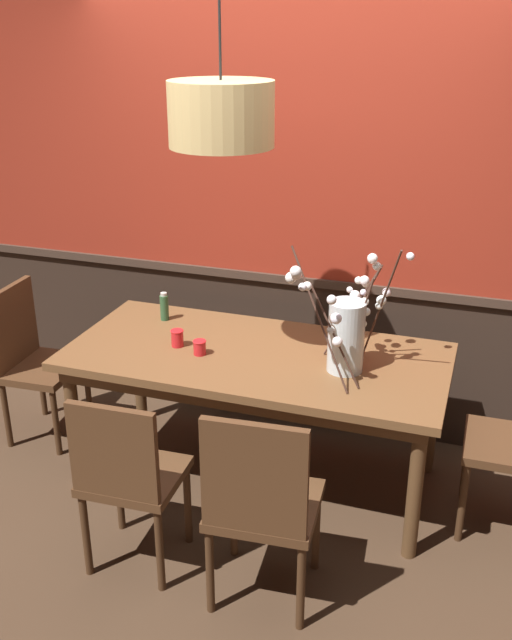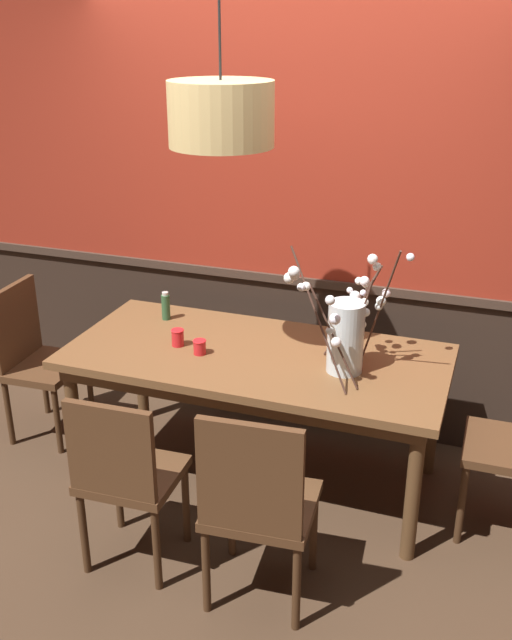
{
  "view_description": "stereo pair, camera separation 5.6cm",
  "coord_description": "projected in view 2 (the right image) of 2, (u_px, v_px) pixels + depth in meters",
  "views": [
    {
      "loc": [
        1.09,
        -3.22,
        2.38
      ],
      "look_at": [
        0.0,
        0.0,
        0.95
      ],
      "focal_mm": 40.67,
      "sensor_mm": 36.0,
      "label": 1
    },
    {
      "loc": [
        1.14,
        -3.21,
        2.38
      ],
      "look_at": [
        0.0,
        0.0,
        0.95
      ],
      "focal_mm": 40.67,
      "sensor_mm": 36.0,
      "label": 2
    }
  ],
  "objects": [
    {
      "name": "dining_table",
      "position": [
        256.0,
        367.0,
        3.8
      ],
      "size": [
        1.98,
        0.92,
        0.77
      ],
      "color": "brown",
      "rests_on": "ground"
    },
    {
      "name": "ground_plane",
      "position": [
        256.0,
        476.0,
        4.06
      ],
      "size": [
        24.0,
        24.0,
        0.0
      ],
      "primitive_type": "plane",
      "color": "#422D1E"
    },
    {
      "name": "pendant_lamp",
      "position": [
        221.0,
        114.0,
        3.25
      ],
      "size": [
        0.48,
        0.48,
        0.81
      ],
      "color": "tan"
    },
    {
      "name": "back_wall",
      "position": [
        299.0,
        216.0,
        4.2
      ],
      "size": [
        5.63,
        0.14,
        2.64
      ],
      "color": "#2D2119",
      "rests_on": "ground"
    },
    {
      "name": "chair_head_west_end",
      "position": [
        34.0,
        353.0,
        4.32
      ],
      "size": [
        0.41,
        0.47,
        0.94
      ],
      "color": "#4C301C",
      "rests_on": "ground"
    },
    {
      "name": "condiment_bottle",
      "position": [
        166.0,
        306.0,
        4.15
      ],
      "size": [
        0.05,
        0.05,
        0.17
      ],
      "color": "#2D5633",
      "rests_on": "dining_table"
    },
    {
      "name": "candle_holder_nearer_edge",
      "position": [
        178.0,
        337.0,
        3.83
      ],
      "size": [
        0.07,
        0.07,
        0.09
      ],
      "color": "red",
      "rests_on": "dining_table"
    },
    {
      "name": "chair_far_side_left",
      "position": [
        258.0,
        328.0,
        4.73
      ],
      "size": [
        0.44,
        0.42,
        0.88
      ],
      "color": "#4C301C",
      "rests_on": "ground"
    },
    {
      "name": "vase_with_blossoms",
      "position": [
        346.0,
        334.0,
        3.5
      ],
      "size": [
        0.55,
        0.6,
        0.67
      ],
      "color": "silver",
      "rests_on": "dining_table"
    },
    {
      "name": "candle_holder_nearer_center",
      "position": [
        200.0,
        347.0,
        3.74
      ],
      "size": [
        0.07,
        0.07,
        0.08
      ],
      "color": "red",
      "rests_on": "dining_table"
    },
    {
      "name": "chair_near_side_right",
      "position": [
        257.0,
        501.0,
        2.99
      ],
      "size": [
        0.48,
        0.47,
        0.97
      ],
      "color": "#4C301C",
      "rests_on": "ground"
    },
    {
      "name": "chair_far_side_right",
      "position": [
        348.0,
        335.0,
        4.53
      ],
      "size": [
        0.44,
        0.41,
        0.97
      ],
      "color": "#4C301C",
      "rests_on": "ground"
    },
    {
      "name": "chair_near_side_left",
      "position": [
        125.0,
        472.0,
        3.21
      ],
      "size": [
        0.44,
        0.41,
        0.91
      ],
      "color": "#4C301C",
      "rests_on": "ground"
    }
  ]
}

